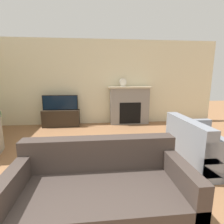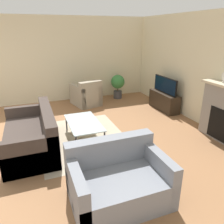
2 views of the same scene
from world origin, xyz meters
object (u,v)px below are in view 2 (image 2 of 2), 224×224
armchair_by_window (86,96)px  coffee_table (84,123)px  couch_loveseat (118,181)px  potted_plant (118,84)px  tv (165,85)px  couch_sectional (33,136)px

armchair_by_window → coffee_table: armchair_by_window is taller
couch_loveseat → potted_plant: size_ratio=1.61×
tv → couch_sectional: (1.09, -3.78, -0.47)m
potted_plant → coffee_table: bearing=-35.8°
couch_sectional → couch_loveseat: size_ratio=1.40×
couch_loveseat → potted_plant: (-4.57, 1.86, 0.22)m
tv → armchair_by_window: tv is taller
couch_sectional → armchair_by_window: bearing=144.1°
tv → coffee_table: tv is taller
tv → potted_plant: bearing=-151.9°
coffee_table → tv: bearing=110.0°
tv → armchair_by_window: 2.47m
tv → armchair_by_window: bearing=-121.4°
couch_sectional → armchair_by_window: (-2.36, 1.71, 0.01)m
tv → armchair_by_window: (-1.27, -2.07, -0.46)m
tv → couch_loveseat: 4.05m
couch_loveseat → coffee_table: couch_loveseat is taller
couch_loveseat → coffee_table: (-1.99, 0.00, 0.07)m
couch_loveseat → potted_plant: bearing=67.8°
potted_plant → couch_loveseat: bearing=-22.2°
tv → potted_plant: (-1.59, -0.85, -0.25)m
couch_sectional → armchair_by_window: same height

